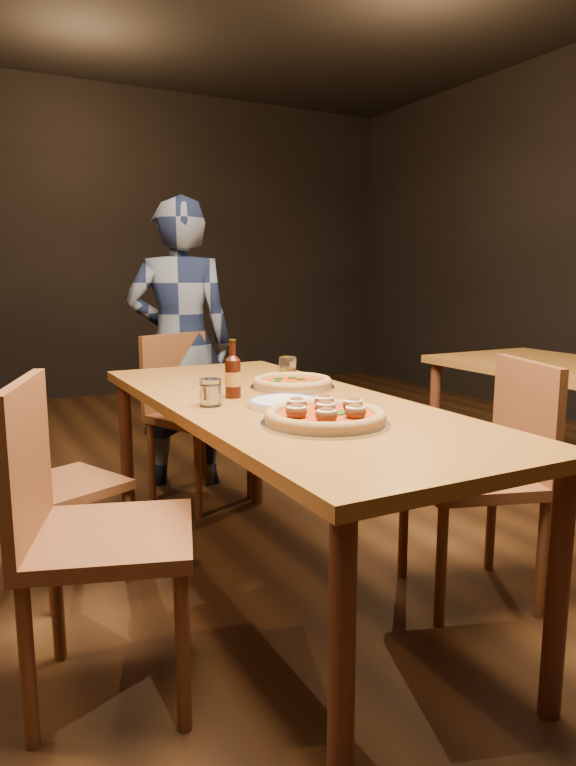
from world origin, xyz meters
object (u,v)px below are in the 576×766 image
pizza_meatball (325,415)px  diner (180,344)px  water_glass (210,392)px  chair_main_e (472,477)px  chair_main_sw (64,484)px  table_main (282,420)px  chair_main_nw (110,534)px  chair_end (200,416)px  plate_stack (285,403)px  amber_glass (288,367)px  beer_bottle (233,377)px  pizza_margherita (292,383)px

pizza_meatball → diner: diner is taller
water_glass → chair_main_e: bearing=-21.9°
diner → chair_main_sw: bearing=71.1°
table_main → chair_main_nw: 0.77m
table_main → chair_end: chair_end is taller
plate_stack → amber_glass: amber_glass is taller
beer_bottle → chair_end: bearing=76.9°
chair_main_nw → plate_stack: bearing=-56.1°
pizza_meatball → table_main: bearing=82.0°
chair_end → amber_glass: chair_end is taller
chair_main_nw → chair_main_e: size_ratio=1.04×
chair_end → table_main: bearing=-116.4°
chair_end → plate_stack: bearing=-118.0°
chair_main_sw → chair_main_nw: bearing=157.9°
chair_main_nw → water_glass: (0.42, 0.31, 0.32)m
pizza_margherita → chair_end: bearing=93.5°
plate_stack → pizza_margherita: bearing=57.6°
amber_glass → chair_main_sw: bearing=178.4°
chair_main_e → pizza_meatball: chair_main_e is taller
pizza_margherita → water_glass: size_ratio=3.58×
chair_end → plate_stack: 1.28m
chair_main_nw → beer_bottle: size_ratio=4.61×
chair_main_e → chair_end: size_ratio=1.00×
chair_main_sw → beer_bottle: (0.56, -0.33, 0.42)m
chair_main_e → plate_stack: (-0.66, 0.22, 0.30)m
pizza_margherita → amber_glass: amber_glass is taller
plate_stack → diner: bearing=84.4°
pizza_margherita → beer_bottle: size_ratio=1.61×
water_glass → pizza_margherita: bearing=23.4°
pizza_margherita → amber_glass: bearing=66.4°
chair_main_e → diner: bearing=-146.0°
chair_main_sw → water_glass: size_ratio=8.68×
table_main → chair_main_sw: size_ratio=2.45×
table_main → chair_end: bearing=85.0°
table_main → plate_stack: bearing=-112.0°
chair_main_e → pizza_meatball: 0.74m
pizza_meatball → plate_stack: size_ratio=1.60×
chair_main_e → plate_stack: bearing=-90.3°
chair_main_e → beer_bottle: size_ratio=4.45×
table_main → chair_main_nw: size_ratio=2.08×
chair_main_sw → amber_glass: 1.03m
chair_main_nw → water_glass: chair_main_nw is taller
table_main → beer_bottle: bearing=136.8°
pizza_margherita → water_glass: bearing=-156.6°
chair_main_e → chair_main_nw: bearing=-73.7°
chair_main_sw → chair_end: bearing=-73.0°
chair_end → pizza_meatball: bearing=-117.2°
chair_main_nw → table_main: bearing=-49.0°
pizza_margherita → pizza_meatball: bearing=-109.4°
chair_end → pizza_margherita: 0.98m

